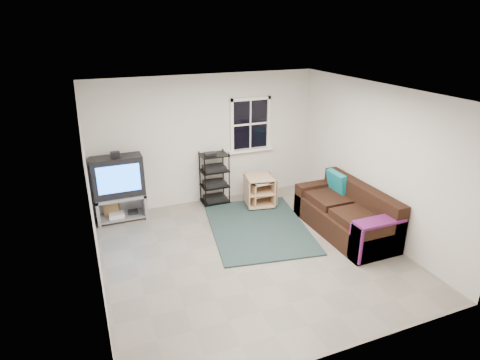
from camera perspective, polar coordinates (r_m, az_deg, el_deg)
name	(u,v)px	position (r m, az deg, el deg)	size (l,w,h in m)	color
room	(250,128)	(8.35, 1.48, 7.45)	(4.60, 4.62, 4.60)	gray
tv_unit	(118,183)	(7.74, -16.90, -0.42)	(0.91, 0.46, 1.34)	#929299
av_rack	(215,181)	(8.20, -3.64, -0.21)	(0.55, 0.40, 1.10)	black
side_table_left	(259,189)	(8.14, 2.68, -1.36)	(0.64, 0.64, 0.64)	tan
side_table_right	(260,190)	(8.17, 2.93, -1.46)	(0.50, 0.53, 0.58)	tan
sofa	(347,215)	(7.37, 14.93, -4.83)	(0.90, 2.04, 0.93)	black
shag_rug	(258,227)	(7.40, 2.61, -6.68)	(1.69, 2.32, 0.03)	#312015
paper_bag	(112,209)	(8.05, -17.80, -3.89)	(0.27, 0.18, 0.39)	#A07647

